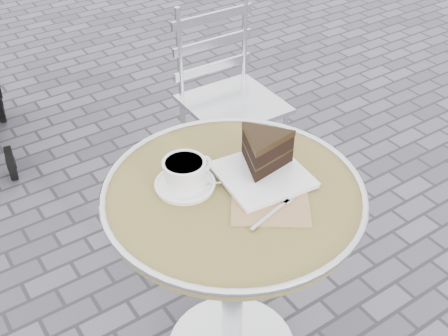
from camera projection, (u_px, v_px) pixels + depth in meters
cafe_table at (233, 235)px, 1.61m from camera, size 0.72×0.72×0.74m
cappuccino_set at (185, 175)px, 1.50m from camera, size 0.18×0.16×0.08m
cake_plate_set at (264, 156)px, 1.54m from camera, size 0.32×0.37×0.12m
bistro_chair at (222, 78)px, 2.43m from camera, size 0.39×0.39×0.86m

